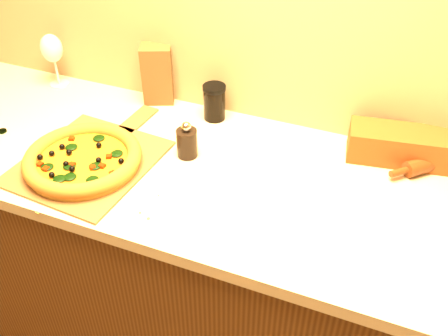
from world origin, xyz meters
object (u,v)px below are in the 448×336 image
dark_jar (214,102)px  pizza (83,159)px  pizza_peel (92,159)px  rolling_pin (440,161)px  pepper_grinder (187,142)px  wine_glass (52,50)px

dark_jar → pizza: bearing=-122.7°
dark_jar → pizza_peel: bearing=-125.2°
rolling_pin → pizza_peel: bearing=-159.9°
pizza_peel → pizza: bearing=-87.5°
pepper_grinder → pizza_peel: bearing=-152.8°
pizza_peel → pizza: 0.05m
pizza → pepper_grinder: pepper_grinder is taller
pizza → pepper_grinder: 0.31m
dark_jar → pepper_grinder: bearing=-88.7°
rolling_pin → pepper_grinder: bearing=-162.6°
wine_glass → pizza_peel: bearing=-43.1°
pizza_peel → wine_glass: 0.54m
rolling_pin → dark_jar: bearing=179.9°
wine_glass → pepper_grinder: bearing=-19.3°
pizza_peel → pizza: (-0.00, -0.04, 0.03)m
pizza → dark_jar: size_ratio=2.80×
wine_glass → rolling_pin: bearing=0.0°
pepper_grinder → wine_glass: 0.68m
pizza → rolling_pin: bearing=22.0°
pepper_grinder → dark_jar: (-0.00, 0.23, 0.01)m
pizza_peel → dark_jar: dark_jar is taller
rolling_pin → dark_jar: size_ratio=2.19×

